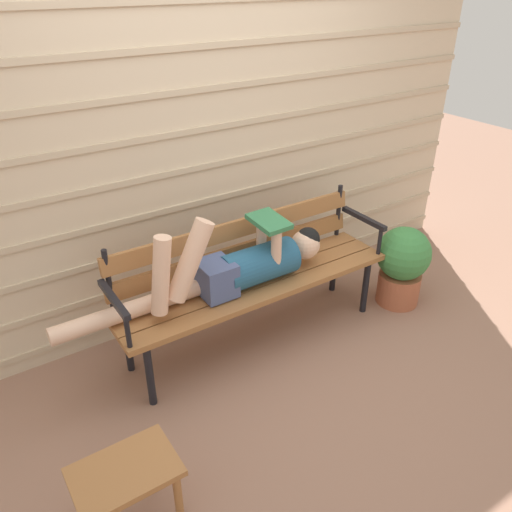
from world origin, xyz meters
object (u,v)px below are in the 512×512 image
Objects in this scene: reclining_person at (236,267)px; footstool at (126,481)px; park_bench at (250,271)px; potted_plant at (402,263)px.

reclining_person reaches higher than footstool.
park_bench reaches higher than footstool.
footstool is (-1.17, -0.85, -0.20)m from park_bench.
reclining_person is at bearing 37.46° from footstool.
footstool is (-1.03, -0.79, -0.31)m from reclining_person.
potted_plant is (1.10, -0.28, -0.16)m from park_bench.
footstool is 2.34m from potted_plant.
park_bench is 1.07× the size of reclining_person.
park_bench is at bearing 36.17° from footstool.
potted_plant is (2.27, 0.58, 0.04)m from footstool.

